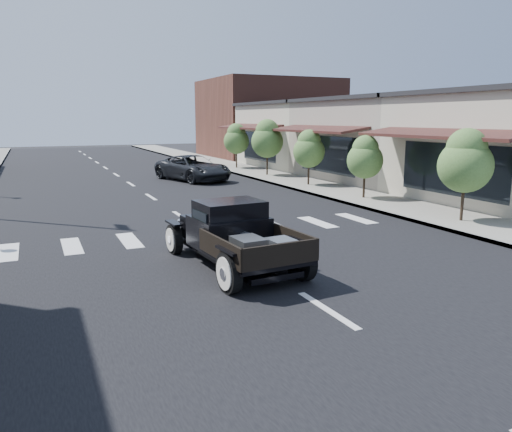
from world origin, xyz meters
name	(u,v)px	position (x,y,z in m)	size (l,w,h in m)	color
ground	(261,268)	(0.00, 0.00, 0.00)	(120.00, 120.00, 0.00)	black
road	(138,189)	(0.00, 15.00, 0.01)	(14.00, 80.00, 0.02)	black
road_markings	(161,204)	(0.00, 10.00, 0.00)	(12.00, 60.00, 0.06)	silver
sidewalk_right	(286,179)	(8.50, 15.00, 0.07)	(3.00, 80.00, 0.15)	gray
storefront_mid	(400,141)	(15.00, 13.00, 2.25)	(10.00, 9.00, 4.50)	#ABA090
storefront_far	(320,136)	(15.00, 22.00, 2.25)	(10.00, 9.00, 4.50)	#BFB7A1
far_building_right	(268,119)	(15.50, 32.00, 3.50)	(11.00, 10.00, 7.00)	brown
small_tree_a	(464,177)	(8.30, 1.76, 1.64)	(1.78, 1.78, 2.97)	#476D32
small_tree_b	(365,168)	(8.30, 7.25, 1.45)	(1.56, 1.56, 2.60)	#476D32
small_tree_c	(309,158)	(8.30, 12.06, 1.52)	(1.64, 1.64, 2.74)	#476D32
small_tree_d	(267,148)	(8.30, 17.10, 1.77)	(1.94, 1.94, 3.24)	#476D32
small_tree_e	(236,146)	(8.30, 22.10, 1.63)	(1.77, 1.77, 2.96)	#476D32
hotrod_pickup	(234,234)	(-0.56, 0.33, 0.82)	(2.21, 4.73, 1.64)	black
second_car	(193,168)	(3.61, 17.22, 0.72)	(2.40, 5.20, 1.44)	black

